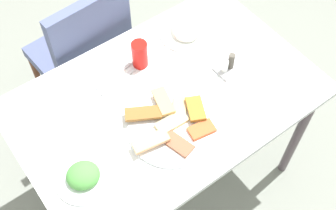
{
  "coord_description": "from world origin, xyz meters",
  "views": [
    {
      "loc": [
        -0.59,
        -0.81,
        2.13
      ],
      "look_at": [
        -0.03,
        -0.05,
        0.77
      ],
      "focal_mm": 46.03,
      "sensor_mm": 36.0,
      "label": 1
    }
  ],
  "objects_px": {
    "pide_platter": "(171,126)",
    "condiment_caddy": "(228,67)",
    "salad_plate_greens": "(186,30)",
    "dining_table": "(166,108)",
    "paper_napkin": "(116,79)",
    "dining_chair": "(85,52)",
    "spoon": "(114,76)",
    "salad_plate_rice": "(83,176)",
    "soda_can": "(140,54)",
    "fork": "(118,81)"
  },
  "relations": [
    {
      "from": "pide_platter",
      "to": "condiment_caddy",
      "type": "distance_m",
      "value": 0.37
    },
    {
      "from": "salad_plate_greens",
      "to": "condiment_caddy",
      "type": "bearing_deg",
      "value": -88.09
    },
    {
      "from": "dining_table",
      "to": "paper_napkin",
      "type": "distance_m",
      "value": 0.24
    },
    {
      "from": "dining_table",
      "to": "paper_napkin",
      "type": "relative_size",
      "value": 10.15
    },
    {
      "from": "dining_chair",
      "to": "spoon",
      "type": "xyz_separation_m",
      "value": [
        -0.04,
        -0.36,
        0.21
      ]
    },
    {
      "from": "dining_chair",
      "to": "salad_plate_greens",
      "type": "xyz_separation_m",
      "value": [
        0.35,
        -0.35,
        0.22
      ]
    },
    {
      "from": "salad_plate_rice",
      "to": "soda_can",
      "type": "xyz_separation_m",
      "value": [
        0.46,
        0.32,
        0.04
      ]
    },
    {
      "from": "spoon",
      "to": "condiment_caddy",
      "type": "relative_size",
      "value": 2.02
    },
    {
      "from": "pide_platter",
      "to": "soda_can",
      "type": "relative_size",
      "value": 2.82
    },
    {
      "from": "dining_chair",
      "to": "salad_plate_greens",
      "type": "height_order",
      "value": "dining_chair"
    },
    {
      "from": "fork",
      "to": "spoon",
      "type": "bearing_deg",
      "value": 79.17
    },
    {
      "from": "salad_plate_rice",
      "to": "spoon",
      "type": "xyz_separation_m",
      "value": [
        0.33,
        0.33,
        -0.02
      ]
    },
    {
      "from": "dining_chair",
      "to": "salad_plate_rice",
      "type": "distance_m",
      "value": 0.81
    },
    {
      "from": "dining_chair",
      "to": "fork",
      "type": "xyz_separation_m",
      "value": [
        -0.04,
        -0.4,
        0.21
      ]
    },
    {
      "from": "dining_table",
      "to": "soda_can",
      "type": "bearing_deg",
      "value": 86.16
    },
    {
      "from": "salad_plate_rice",
      "to": "spoon",
      "type": "bearing_deg",
      "value": 44.78
    },
    {
      "from": "dining_chair",
      "to": "pide_platter",
      "type": "height_order",
      "value": "dining_chair"
    },
    {
      "from": "fork",
      "to": "paper_napkin",
      "type": "bearing_deg",
      "value": 79.17
    },
    {
      "from": "pide_platter",
      "to": "dining_table",
      "type": "bearing_deg",
      "value": 61.71
    },
    {
      "from": "pide_platter",
      "to": "paper_napkin",
      "type": "bearing_deg",
      "value": 97.54
    },
    {
      "from": "dining_table",
      "to": "salad_plate_greens",
      "type": "bearing_deg",
      "value": 39.4
    },
    {
      "from": "salad_plate_greens",
      "to": "paper_napkin",
      "type": "xyz_separation_m",
      "value": [
        -0.39,
        -0.03,
        -0.02
      ]
    },
    {
      "from": "pide_platter",
      "to": "salad_plate_greens",
      "type": "relative_size",
      "value": 1.46
    },
    {
      "from": "fork",
      "to": "condiment_caddy",
      "type": "relative_size",
      "value": 2.0
    },
    {
      "from": "dining_chair",
      "to": "fork",
      "type": "relative_size",
      "value": 5.01
    },
    {
      "from": "fork",
      "to": "condiment_caddy",
      "type": "xyz_separation_m",
      "value": [
        0.4,
        -0.22,
        0.02
      ]
    },
    {
      "from": "salad_plate_greens",
      "to": "soda_can",
      "type": "xyz_separation_m",
      "value": [
        -0.26,
        -0.03,
        0.04
      ]
    },
    {
      "from": "dining_chair",
      "to": "paper_napkin",
      "type": "height_order",
      "value": "dining_chair"
    },
    {
      "from": "salad_plate_greens",
      "to": "condiment_caddy",
      "type": "relative_size",
      "value": 2.54
    },
    {
      "from": "pide_platter",
      "to": "paper_napkin",
      "type": "distance_m",
      "value": 0.33
    },
    {
      "from": "salad_plate_rice",
      "to": "fork",
      "type": "distance_m",
      "value": 0.44
    },
    {
      "from": "dining_chair",
      "to": "soda_can",
      "type": "xyz_separation_m",
      "value": [
        0.09,
        -0.37,
        0.27
      ]
    },
    {
      "from": "salad_plate_greens",
      "to": "spoon",
      "type": "distance_m",
      "value": 0.39
    },
    {
      "from": "pide_platter",
      "to": "condiment_caddy",
      "type": "relative_size",
      "value": 3.7
    },
    {
      "from": "dining_table",
      "to": "pide_platter",
      "type": "bearing_deg",
      "value": -118.29
    },
    {
      "from": "dining_table",
      "to": "paper_napkin",
      "type": "bearing_deg",
      "value": 120.61
    },
    {
      "from": "pide_platter",
      "to": "soda_can",
      "type": "xyz_separation_m",
      "value": [
        0.08,
        0.33,
        0.05
      ]
    },
    {
      "from": "paper_napkin",
      "to": "dining_chair",
      "type": "bearing_deg",
      "value": 84.26
    },
    {
      "from": "dining_chair",
      "to": "fork",
      "type": "bearing_deg",
      "value": -95.48
    },
    {
      "from": "dining_table",
      "to": "pide_platter",
      "type": "height_order",
      "value": "pide_platter"
    },
    {
      "from": "salad_plate_rice",
      "to": "condiment_caddy",
      "type": "height_order",
      "value": "condiment_caddy"
    },
    {
      "from": "soda_can",
      "to": "condiment_caddy",
      "type": "xyz_separation_m",
      "value": [
        0.27,
        -0.24,
        -0.04
      ]
    },
    {
      "from": "dining_table",
      "to": "soda_can",
      "type": "height_order",
      "value": "soda_can"
    },
    {
      "from": "dining_table",
      "to": "fork",
      "type": "distance_m",
      "value": 0.22
    },
    {
      "from": "fork",
      "to": "salad_plate_rice",
      "type": "bearing_deg",
      "value": -149.38
    },
    {
      "from": "salad_plate_greens",
      "to": "pide_platter",
      "type": "bearing_deg",
      "value": -134.07
    },
    {
      "from": "dining_table",
      "to": "spoon",
      "type": "relative_size",
      "value": 6.41
    },
    {
      "from": "pide_platter",
      "to": "salad_plate_rice",
      "type": "height_order",
      "value": "salad_plate_rice"
    },
    {
      "from": "fork",
      "to": "soda_can",
      "type": "bearing_deg",
      "value": 1.01
    },
    {
      "from": "dining_table",
      "to": "dining_chair",
      "type": "distance_m",
      "value": 0.59
    }
  ]
}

